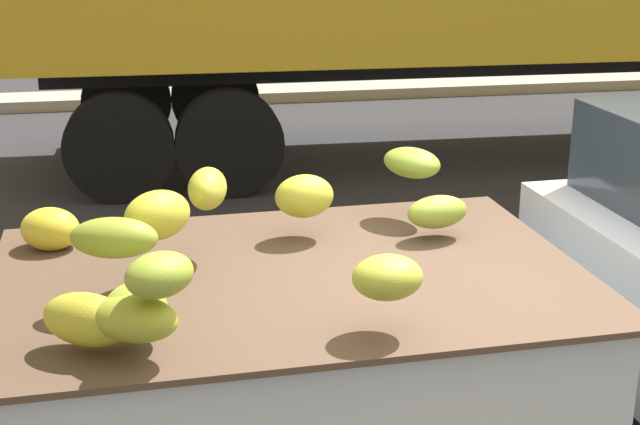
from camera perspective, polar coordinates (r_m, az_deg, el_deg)
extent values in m
cube|color=gray|center=(14.12, -3.82, 7.45)|extent=(80.00, 0.80, 0.16)
cube|color=silver|center=(4.54, -1.83, -9.70)|extent=(2.73, 1.84, 0.08)
cube|color=silver|center=(5.21, -3.63, -2.82)|extent=(2.68, 0.13, 0.44)
cube|color=silver|center=(3.68, 0.70, -12.23)|extent=(2.68, 0.13, 0.44)
cube|color=silver|center=(4.82, 13.72, -5.10)|extent=(0.10, 1.77, 0.44)
cube|color=silver|center=(4.40, -19.06, -7.93)|extent=(0.10, 1.77, 0.44)
cube|color=#B21914|center=(5.25, -3.67, -3.11)|extent=(2.57, 0.08, 0.07)
cube|color=brown|center=(4.34, -1.89, -3.96)|extent=(2.85, 1.97, 0.03)
ellipsoid|color=olive|center=(5.02, 5.79, 3.14)|extent=(0.40, 0.44, 0.16)
ellipsoid|color=gold|center=(4.42, -7.09, 1.51)|extent=(0.25, 0.35, 0.20)
ellipsoid|color=#90A631|center=(3.43, -10.06, -3.88)|extent=(0.35, 0.34, 0.17)
ellipsoid|color=gold|center=(3.63, -14.45, -6.53)|extent=(0.43, 0.38, 0.21)
ellipsoid|color=gold|center=(4.14, -10.19, -0.16)|extent=(0.40, 0.38, 0.22)
ellipsoid|color=olive|center=(3.92, -12.83, -1.56)|extent=(0.41, 0.29, 0.17)
ellipsoid|color=olive|center=(4.77, 7.39, 0.05)|extent=(0.37, 0.27, 0.17)
ellipsoid|color=#A7B132|center=(3.64, 4.27, -4.08)|extent=(0.31, 0.27, 0.18)
ellipsoid|color=#98A12A|center=(3.52, -11.59, -6.55)|extent=(0.42, 0.37, 0.17)
ellipsoid|color=#94A631|center=(3.61, -11.56, -6.07)|extent=(0.35, 0.37, 0.22)
ellipsoid|color=gold|center=(4.81, -16.60, -1.00)|extent=(0.39, 0.36, 0.22)
ellipsoid|color=gold|center=(4.71, -0.99, 1.04)|extent=(0.34, 0.28, 0.22)
cylinder|color=black|center=(5.38, -6.88, -8.27)|extent=(0.65, 0.22, 0.64)
cube|color=black|center=(11.00, 13.00, 9.36)|extent=(11.05, 0.63, 0.30)
cylinder|color=black|center=(11.46, -6.62, 7.20)|extent=(1.09, 0.32, 1.08)
cylinder|color=black|center=(9.12, -5.71, 4.38)|extent=(1.09, 0.32, 1.08)
cylinder|color=black|center=(11.45, -12.06, 6.91)|extent=(1.09, 0.32, 1.08)
cylinder|color=black|center=(9.11, -12.52, 4.02)|extent=(1.09, 0.32, 1.08)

